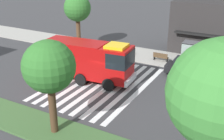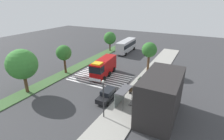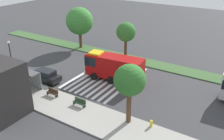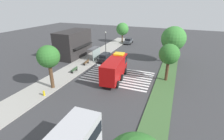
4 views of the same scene
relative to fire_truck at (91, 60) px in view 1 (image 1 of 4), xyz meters
name	(u,v)px [view 1 (image 1 of 4)]	position (x,y,z in m)	size (l,w,h in m)	color
ground_plane	(108,85)	(1.81, -0.03, -2.08)	(120.00, 120.00, 0.00)	#38383A
sidewalk	(146,56)	(1.81, 8.88, -2.01)	(60.00, 4.74, 0.14)	#9E9B93
median_strip	(47,129)	(1.81, -8.08, -2.01)	(60.00, 3.00, 0.14)	#3D6033
crosswalk	(102,83)	(1.16, -0.03, -2.07)	(7.65, 11.78, 0.01)	silver
fire_truck	(91,60)	(0.00, 0.00, 0.00)	(8.50, 3.28, 3.78)	#A50C0C
parked_car_west	(190,68)	(7.71, 5.31, -1.19)	(4.75, 2.06, 1.74)	black
bus_stop_shelter	(200,51)	(7.87, 7.84, -0.19)	(3.50, 1.40, 2.46)	#4C4C51
bench_near_shelter	(161,57)	(3.87, 7.86, -1.49)	(1.60, 0.50, 0.90)	#4C3823
bench_west_of_shelter	(125,51)	(-0.41, 7.86, -1.49)	(1.60, 0.50, 0.90)	#2D472D
storefront_building	(213,28)	(8.00, 13.52, 0.93)	(9.11, 5.36, 6.02)	#282626
sidewalk_tree_far_west	(77,9)	(-6.66, 7.51, 2.87)	(3.21, 3.21, 6.50)	#513823
median_tree_west	(49,67)	(2.44, -8.08, 2.48)	(3.21, 3.21, 6.09)	#47301E
median_tree_center	(223,95)	(12.11, -8.08, 3.06)	(4.96, 4.96, 7.50)	#513823
fire_hydrant	(61,43)	(-9.03, 7.01, -1.59)	(0.28, 0.28, 0.70)	gold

